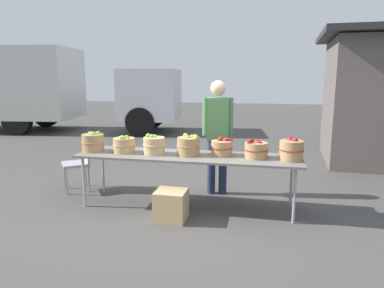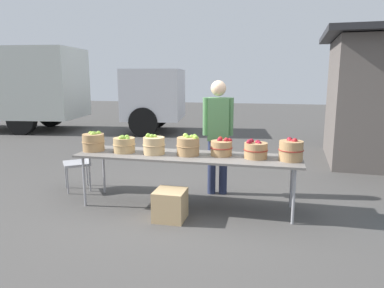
{
  "view_description": "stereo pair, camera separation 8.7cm",
  "coord_description": "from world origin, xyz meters",
  "px_view_note": "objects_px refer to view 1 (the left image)",
  "views": [
    {
      "loc": [
        1.05,
        -4.65,
        1.82
      ],
      "look_at": [
        0.0,
        0.3,
        0.85
      ],
      "focal_mm": 32.99,
      "sensor_mm": 36.0,
      "label": 1
    },
    {
      "loc": [
        1.14,
        -4.64,
        1.82
      ],
      "look_at": [
        0.0,
        0.3,
        0.85
      ],
      "focal_mm": 32.99,
      "sensor_mm": 36.0,
      "label": 2
    }
  ],
  "objects_px": {
    "apple_basket_green_3": "(189,146)",
    "produce_crate": "(171,205)",
    "market_table": "(188,157)",
    "apple_basket_red_2": "(291,150)",
    "apple_basket_green_2": "(154,145)",
    "vendor_adult": "(218,128)",
    "box_truck": "(44,87)",
    "apple_basket_green_0": "(93,142)",
    "apple_basket_red_0": "(222,148)",
    "apple_basket_red_1": "(256,150)",
    "folding_chair": "(80,159)",
    "apple_basket_green_1": "(124,144)"
  },
  "relations": [
    {
      "from": "apple_basket_green_1",
      "to": "apple_basket_red_2",
      "type": "xyz_separation_m",
      "value": [
        2.31,
        0.01,
        0.02
      ]
    },
    {
      "from": "apple_basket_green_2",
      "to": "apple_basket_red_2",
      "type": "relative_size",
      "value": 0.98
    },
    {
      "from": "market_table",
      "to": "apple_basket_green_3",
      "type": "bearing_deg",
      "value": 0.79
    },
    {
      "from": "folding_chair",
      "to": "produce_crate",
      "type": "distance_m",
      "value": 2.0
    },
    {
      "from": "apple_basket_green_1",
      "to": "apple_basket_green_2",
      "type": "height_order",
      "value": "apple_basket_green_2"
    },
    {
      "from": "apple_basket_green_2",
      "to": "apple_basket_red_1",
      "type": "xyz_separation_m",
      "value": [
        1.41,
        0.05,
        -0.01
      ]
    },
    {
      "from": "apple_basket_green_0",
      "to": "vendor_adult",
      "type": "relative_size",
      "value": 0.19
    },
    {
      "from": "apple_basket_green_3",
      "to": "produce_crate",
      "type": "relative_size",
      "value": 0.84
    },
    {
      "from": "apple_basket_red_0",
      "to": "box_truck",
      "type": "relative_size",
      "value": 0.04
    },
    {
      "from": "apple_basket_red_2",
      "to": "folding_chair",
      "type": "bearing_deg",
      "value": 173.03
    },
    {
      "from": "apple_basket_green_0",
      "to": "apple_basket_green_1",
      "type": "xyz_separation_m",
      "value": [
        0.48,
        -0.01,
        -0.02
      ]
    },
    {
      "from": "apple_basket_red_0",
      "to": "box_truck",
      "type": "distance_m",
      "value": 8.98
    },
    {
      "from": "apple_basket_green_2",
      "to": "apple_basket_red_0",
      "type": "distance_m",
      "value": 0.95
    },
    {
      "from": "apple_basket_red_0",
      "to": "apple_basket_red_1",
      "type": "xyz_separation_m",
      "value": [
        0.47,
        -0.06,
        0.0
      ]
    },
    {
      "from": "market_table",
      "to": "apple_basket_red_1",
      "type": "xyz_separation_m",
      "value": [
        0.93,
        0.02,
        0.15
      ]
    },
    {
      "from": "market_table",
      "to": "box_truck",
      "type": "bearing_deg",
      "value": 136.26
    },
    {
      "from": "market_table",
      "to": "vendor_adult",
      "type": "bearing_deg",
      "value": 63.78
    },
    {
      "from": "apple_basket_green_1",
      "to": "produce_crate",
      "type": "relative_size",
      "value": 0.83
    },
    {
      "from": "apple_basket_green_0",
      "to": "folding_chair",
      "type": "height_order",
      "value": "apple_basket_green_0"
    },
    {
      "from": "apple_basket_red_2",
      "to": "vendor_adult",
      "type": "bearing_deg",
      "value": 147.62
    },
    {
      "from": "apple_basket_green_2",
      "to": "apple_basket_red_2",
      "type": "height_order",
      "value": "apple_basket_red_2"
    },
    {
      "from": "vendor_adult",
      "to": "box_truck",
      "type": "distance_m",
      "value": 8.48
    },
    {
      "from": "apple_basket_red_1",
      "to": "box_truck",
      "type": "distance_m",
      "value": 9.37
    },
    {
      "from": "apple_basket_green_0",
      "to": "box_truck",
      "type": "relative_size",
      "value": 0.04
    },
    {
      "from": "apple_basket_green_3",
      "to": "apple_basket_red_1",
      "type": "bearing_deg",
      "value": 1.25
    },
    {
      "from": "apple_basket_red_2",
      "to": "apple_basket_green_3",
      "type": "bearing_deg",
      "value": 179.51
    },
    {
      "from": "apple_basket_red_1",
      "to": "folding_chair",
      "type": "bearing_deg",
      "value": 172.56
    },
    {
      "from": "apple_basket_red_1",
      "to": "produce_crate",
      "type": "bearing_deg",
      "value": -153.42
    },
    {
      "from": "produce_crate",
      "to": "box_truck",
      "type": "bearing_deg",
      "value": 133.48
    },
    {
      "from": "apple_basket_green_3",
      "to": "market_table",
      "type": "bearing_deg",
      "value": -179.21
    },
    {
      "from": "produce_crate",
      "to": "vendor_adult",
      "type": "bearing_deg",
      "value": 69.67
    },
    {
      "from": "apple_basket_green_2",
      "to": "vendor_adult",
      "type": "distance_m",
      "value": 1.07
    },
    {
      "from": "apple_basket_green_3",
      "to": "produce_crate",
      "type": "distance_m",
      "value": 0.86
    },
    {
      "from": "apple_basket_red_0",
      "to": "apple_basket_red_2",
      "type": "height_order",
      "value": "apple_basket_red_2"
    },
    {
      "from": "box_truck",
      "to": "produce_crate",
      "type": "distance_m",
      "value": 9.04
    },
    {
      "from": "apple_basket_green_2",
      "to": "box_truck",
      "type": "xyz_separation_m",
      "value": [
        -5.79,
        6.02,
        0.61
      ]
    },
    {
      "from": "apple_basket_red_0",
      "to": "folding_chair",
      "type": "height_order",
      "value": "apple_basket_red_0"
    },
    {
      "from": "folding_chair",
      "to": "produce_crate",
      "type": "relative_size",
      "value": 2.2
    },
    {
      "from": "apple_basket_red_1",
      "to": "apple_basket_red_2",
      "type": "distance_m",
      "value": 0.45
    },
    {
      "from": "market_table",
      "to": "folding_chair",
      "type": "distance_m",
      "value": 1.92
    },
    {
      "from": "apple_basket_red_2",
      "to": "apple_basket_green_1",
      "type": "bearing_deg",
      "value": -179.64
    },
    {
      "from": "apple_basket_green_2",
      "to": "box_truck",
      "type": "bearing_deg",
      "value": 133.85
    },
    {
      "from": "apple_basket_green_0",
      "to": "produce_crate",
      "type": "distance_m",
      "value": 1.55
    },
    {
      "from": "apple_basket_green_3",
      "to": "apple_basket_red_2",
      "type": "distance_m",
      "value": 1.37
    },
    {
      "from": "apple_basket_red_2",
      "to": "folding_chair",
      "type": "relative_size",
      "value": 0.38
    },
    {
      "from": "market_table",
      "to": "vendor_adult",
      "type": "height_order",
      "value": "vendor_adult"
    },
    {
      "from": "apple_basket_green_2",
      "to": "produce_crate",
      "type": "relative_size",
      "value": 0.82
    },
    {
      "from": "apple_basket_red_0",
      "to": "apple_basket_green_2",
      "type": "bearing_deg",
      "value": -173.32
    },
    {
      "from": "apple_basket_green_0",
      "to": "apple_basket_red_1",
      "type": "distance_m",
      "value": 2.34
    },
    {
      "from": "apple_basket_green_1",
      "to": "apple_basket_green_2",
      "type": "relative_size",
      "value": 1.02
    }
  ]
}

